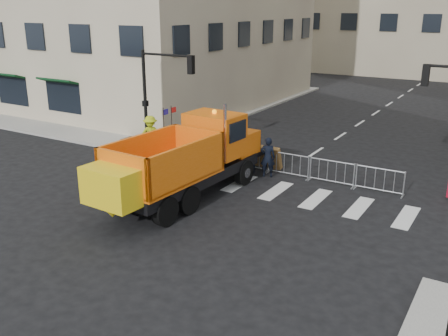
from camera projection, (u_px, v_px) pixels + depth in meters
The scene contains 9 objects.
ground at pixel (189, 235), 17.23m from camera, with size 120.00×120.00×0.00m, color black.
sidewalk_back at pixel (290, 168), 24.12m from camera, with size 64.00×5.00×0.15m, color gray.
traffic_light_left at pixel (145, 102), 26.42m from camera, with size 0.18×0.18×5.40m, color black.
crowd_barriers at pixel (268, 161), 23.60m from camera, with size 12.60×0.60×1.10m, color #9EA0A5, non-canonical shape.
plow_truck at pixel (183, 159), 19.94m from camera, with size 3.38×10.06×3.85m.
cop_a at pixel (268, 157), 22.85m from camera, with size 0.69×0.45×1.88m, color black.
cop_b at pixel (241, 155), 23.59m from camera, with size 0.80×0.62×1.64m, color black.
cop_c at pixel (251, 154), 23.28m from camera, with size 1.10×0.46×1.88m, color black.
worker at pixel (151, 135), 25.91m from camera, with size 1.29×0.74×2.00m, color #AEBD16.
Camera 1 is at (9.13, -12.75, 7.59)m, focal length 40.00 mm.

